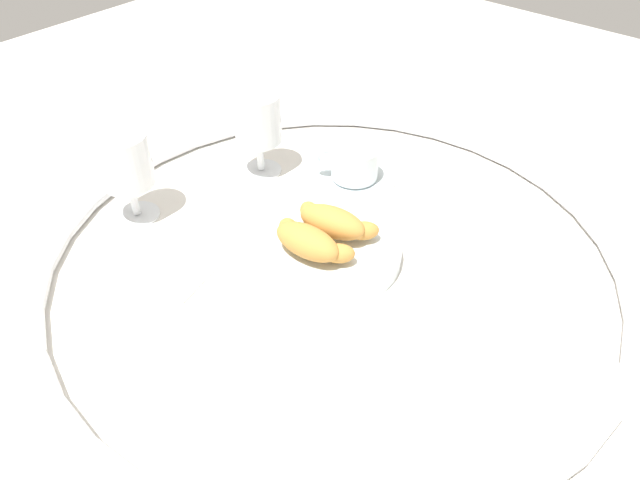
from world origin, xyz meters
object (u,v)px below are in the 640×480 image
Objects in this scene: juice_glass_left at (258,120)px; juice_glass_right at (125,163)px; folded_napkin at (175,264)px; croissant_large at (309,241)px; pastry_plate at (320,249)px; coffee_cup_near at (354,167)px; croissant_small at (333,222)px.

juice_glass_left and juice_glass_right have the same top height.
croissant_large is at bearing 41.05° from folded_napkin.
juice_glass_left is (-0.22, 0.10, 0.08)m from pastry_plate.
juice_glass_right is 0.17m from folded_napkin.
croissant_large is 0.98× the size of juice_glass_left.
folded_napkin is (-0.14, -0.15, -0.01)m from pastry_plate.
pastry_plate is at bearing 46.44° from folded_napkin.
juice_glass_right is at bearing -104.83° from juice_glass_left.
pastry_plate is 0.20m from folded_napkin.
juice_glass_left is (-0.14, -0.08, 0.07)m from coffee_cup_near.
croissant_small is 0.99× the size of coffee_cup_near.
coffee_cup_near reaches higher than folded_napkin.
juice_glass_right reaches higher than coffee_cup_near.
croissant_small is (-0.00, 0.03, 0.03)m from pastry_plate.
coffee_cup_near is (-0.08, 0.15, -0.02)m from croissant_small.
croissant_large reaches higher than pastry_plate.
juice_glass_left reaches higher than pastry_plate.
croissant_large is 0.26m from juice_glass_left.
juice_glass_right is at bearing 165.09° from folded_napkin.
juice_glass_left reaches higher than croissant_large.
croissant_large reaches higher than folded_napkin.
coffee_cup_near is (-0.08, 0.18, 0.01)m from pastry_plate.
juice_glass_left is at bearing -149.63° from coffee_cup_near.
pastry_plate is at bearing -65.32° from coffee_cup_near.
folded_napkin is (-0.14, -0.12, -0.04)m from croissant_large.
folded_napkin is at bearing -14.91° from juice_glass_right.
coffee_cup_near is at bearing 114.68° from pastry_plate.
croissant_large is at bearing -67.72° from coffee_cup_near.
croissant_small is 0.96× the size of juice_glass_right.
folded_napkin is at bearing -99.64° from coffee_cup_near.
coffee_cup_near is (-0.08, 0.21, -0.02)m from croissant_large.
juice_glass_left is at bearing 150.06° from croissant_large.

